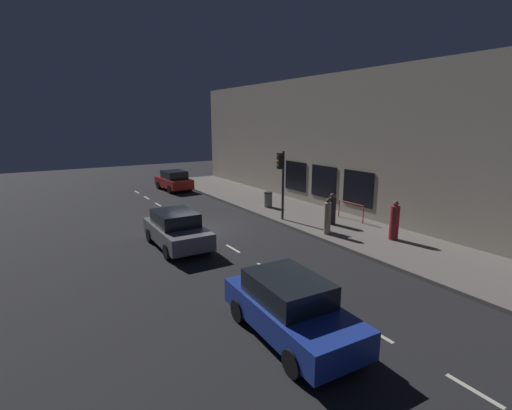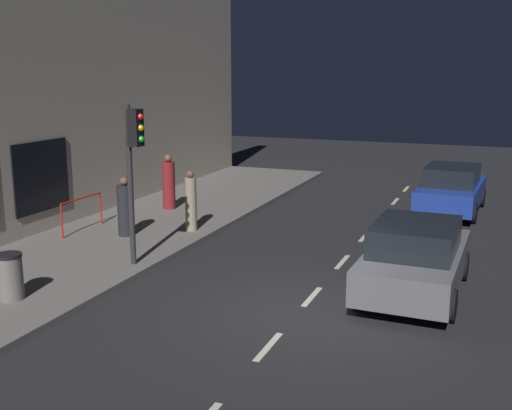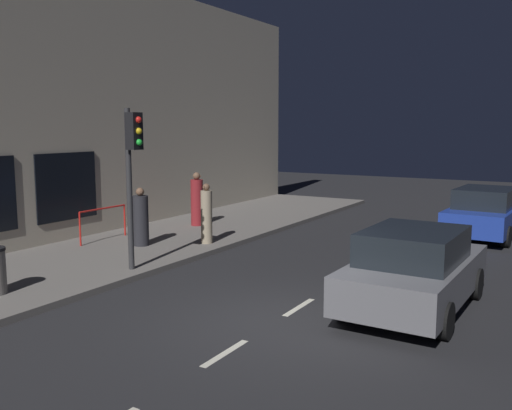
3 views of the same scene
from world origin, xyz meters
The scene contains 13 objects.
ground_plane centered at (0.00, 0.00, 0.00)m, with size 60.00×60.00×0.00m, color #232326.
sidewalk centered at (6.25, 0.00, 0.07)m, with size 4.50×32.00×0.15m.
building_facade centered at (8.80, 0.00, 4.08)m, with size 0.65×32.00×8.18m.
lane_centre_line centered at (0.00, -1.00, 0.00)m, with size 0.12×27.20×0.01m.
traffic_light centered at (4.35, -1.16, 2.76)m, with size 0.48×0.32×3.75m.
parked_car_0 centered at (2.77, 11.20, 0.79)m, with size 2.01×3.91×1.58m.
parked_car_1 centered at (-1.99, -10.30, 0.79)m, with size 2.08×4.35×1.58m.
parked_car_2 centered at (-1.94, -1.99, 0.79)m, with size 2.04×4.22×1.58m.
pedestrian_0 centered at (6.08, -3.31, 0.89)m, with size 0.60×0.60×1.64m.
pedestrian_1 centered at (6.67, -6.76, 0.98)m, with size 0.59×0.59×1.81m.
pedestrian_2 centered at (4.67, -4.50, 0.95)m, with size 0.34×0.34×1.73m.
trash_bin centered at (5.47, 1.74, 0.62)m, with size 0.53×0.53×0.94m.
red_railing centered at (7.52, -3.29, 0.85)m, with size 0.05×1.83×0.97m.
Camera 1 is at (-7.43, -17.24, 5.50)m, focal length 26.17 mm.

